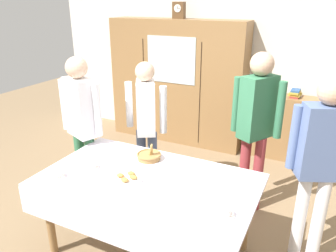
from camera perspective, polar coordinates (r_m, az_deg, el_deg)
ground_plane at (r=3.44m, az=-1.55°, el=-18.74°), size 12.00×12.00×0.00m
back_wall at (r=5.20m, az=12.24°, el=11.22°), size 6.40×0.10×2.70m
dining_table at (r=2.88m, az=-3.91°, el=-11.09°), size 1.86×1.11×0.77m
wall_cabinet at (r=5.30m, az=1.58°, el=7.65°), size 2.19×0.46×1.94m
mantel_clock at (r=5.14m, az=1.91°, el=19.49°), size 0.18×0.11×0.24m
bookshelf_low at (r=5.06m, az=20.48°, el=-0.37°), size 1.08×0.35×0.93m
book_stack at (r=4.90m, az=21.26°, el=5.31°), size 0.17×0.23×0.11m
tea_cup_near_left at (r=2.44m, az=10.05°, el=-14.65°), size 0.13×0.13×0.06m
tea_cup_near_right at (r=3.02m, az=-18.75°, el=-8.00°), size 0.13×0.13×0.06m
tea_cup_front_edge at (r=3.09m, az=-13.24°, el=-6.75°), size 0.13×0.13×0.06m
bread_basket at (r=3.17m, az=-3.32°, el=-5.20°), size 0.24×0.24×0.16m
pastry_plate at (r=2.86m, az=-7.12°, el=-8.97°), size 0.28×0.28×0.05m
spoon_far_left at (r=2.81m, az=5.19°, el=-9.75°), size 0.12×0.02×0.01m
spoon_center at (r=2.43m, az=3.95°, el=-15.24°), size 0.12×0.02×0.01m
spoon_front_edge at (r=2.95m, az=9.07°, el=-8.29°), size 0.12×0.02×0.01m
person_by_cabinet at (r=3.49m, az=15.14°, el=1.35°), size 0.52×0.41×1.74m
person_near_right_end at (r=3.63m, az=-14.82°, el=1.38°), size 0.52×0.32×1.68m
person_beside_shelf at (r=3.72m, az=-3.85°, el=1.56°), size 0.52×0.41×1.59m
person_behind_table_right at (r=2.95m, az=25.04°, el=-4.62°), size 0.52×0.33×1.68m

